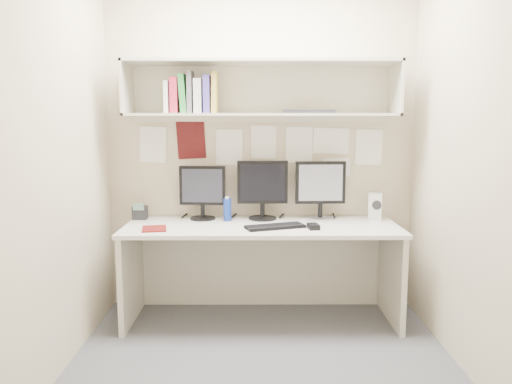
{
  "coord_description": "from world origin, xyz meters",
  "views": [
    {
      "loc": [
        -0.06,
        -2.94,
        1.48
      ],
      "look_at": [
        -0.04,
        0.35,
        1.01
      ],
      "focal_mm": 35.0,
      "sensor_mm": 36.0,
      "label": 1
    }
  ],
  "objects_px": {
    "desk": "(262,273)",
    "keyboard": "(275,227)",
    "monitor_center": "(262,187)",
    "monitor_left": "(202,190)",
    "speaker": "(375,206)",
    "monitor_right": "(320,188)",
    "desk_phone": "(140,212)",
    "maroon_notebook": "(154,229)"
  },
  "relations": [
    {
      "from": "monitor_center",
      "to": "speaker",
      "type": "distance_m",
      "value": 0.88
    },
    {
      "from": "maroon_notebook",
      "to": "desk_phone",
      "type": "xyz_separation_m",
      "value": [
        -0.18,
        0.38,
        0.05
      ]
    },
    {
      "from": "maroon_notebook",
      "to": "monitor_center",
      "type": "bearing_deg",
      "value": 15.45
    },
    {
      "from": "maroon_notebook",
      "to": "desk",
      "type": "bearing_deg",
      "value": 1.07
    },
    {
      "from": "maroon_notebook",
      "to": "speaker",
      "type": "bearing_deg",
      "value": 1.36
    },
    {
      "from": "desk",
      "to": "monitor_left",
      "type": "xyz_separation_m",
      "value": [
        -0.45,
        0.22,
        0.59
      ]
    },
    {
      "from": "monitor_right",
      "to": "maroon_notebook",
      "type": "bearing_deg",
      "value": -165.37
    },
    {
      "from": "desk",
      "to": "monitor_center",
      "type": "bearing_deg",
      "value": 87.5
    },
    {
      "from": "monitor_left",
      "to": "keyboard",
      "type": "height_order",
      "value": "monitor_left"
    },
    {
      "from": "speaker",
      "to": "desk_phone",
      "type": "distance_m",
      "value": 1.82
    },
    {
      "from": "monitor_center",
      "to": "monitor_right",
      "type": "bearing_deg",
      "value": -0.57
    },
    {
      "from": "desk",
      "to": "maroon_notebook",
      "type": "height_order",
      "value": "maroon_notebook"
    },
    {
      "from": "desk",
      "to": "keyboard",
      "type": "xyz_separation_m",
      "value": [
        0.09,
        -0.12,
        0.37
      ]
    },
    {
      "from": "monitor_left",
      "to": "monitor_right",
      "type": "height_order",
      "value": "monitor_right"
    },
    {
      "from": "monitor_left",
      "to": "keyboard",
      "type": "xyz_separation_m",
      "value": [
        0.55,
        -0.34,
        -0.22
      ]
    },
    {
      "from": "monitor_center",
      "to": "monitor_left",
      "type": "bearing_deg",
      "value": 179.42
    },
    {
      "from": "desk",
      "to": "maroon_notebook",
      "type": "relative_size",
      "value": 9.9
    },
    {
      "from": "desk",
      "to": "monitor_left",
      "type": "bearing_deg",
      "value": 154.2
    },
    {
      "from": "keyboard",
      "to": "monitor_left",
      "type": "bearing_deg",
      "value": 128.72
    },
    {
      "from": "speaker",
      "to": "monitor_center",
      "type": "bearing_deg",
      "value": -168.04
    },
    {
      "from": "monitor_center",
      "to": "keyboard",
      "type": "height_order",
      "value": "monitor_center"
    },
    {
      "from": "desk",
      "to": "desk_phone",
      "type": "xyz_separation_m",
      "value": [
        -0.94,
        0.22,
        0.42
      ]
    },
    {
      "from": "keyboard",
      "to": "desk_phone",
      "type": "xyz_separation_m",
      "value": [
        -1.03,
        0.33,
        0.04
      ]
    },
    {
      "from": "desk",
      "to": "speaker",
      "type": "xyz_separation_m",
      "value": [
        0.88,
        0.2,
        0.47
      ]
    },
    {
      "from": "monitor_left",
      "to": "monitor_center",
      "type": "relative_size",
      "value": 0.91
    },
    {
      "from": "speaker",
      "to": "desk",
      "type": "bearing_deg",
      "value": -153.92
    },
    {
      "from": "maroon_notebook",
      "to": "desk_phone",
      "type": "relative_size",
      "value": 1.52
    },
    {
      "from": "monitor_center",
      "to": "maroon_notebook",
      "type": "xyz_separation_m",
      "value": [
        -0.77,
        -0.38,
        -0.24
      ]
    },
    {
      "from": "monitor_center",
      "to": "monitor_right",
      "type": "relative_size",
      "value": 1.01
    },
    {
      "from": "speaker",
      "to": "desk_phone",
      "type": "height_order",
      "value": "speaker"
    },
    {
      "from": "desk",
      "to": "keyboard",
      "type": "height_order",
      "value": "keyboard"
    },
    {
      "from": "maroon_notebook",
      "to": "desk_phone",
      "type": "height_order",
      "value": "desk_phone"
    },
    {
      "from": "keyboard",
      "to": "desk",
      "type": "bearing_deg",
      "value": 108.98
    },
    {
      "from": "monitor_right",
      "to": "maroon_notebook",
      "type": "height_order",
      "value": "monitor_right"
    },
    {
      "from": "keyboard",
      "to": "desk_phone",
      "type": "bearing_deg",
      "value": 142.4
    },
    {
      "from": "keyboard",
      "to": "desk_phone",
      "type": "distance_m",
      "value": 1.09
    },
    {
      "from": "desk",
      "to": "keyboard",
      "type": "bearing_deg",
      "value": -51.28
    },
    {
      "from": "monitor_right",
      "to": "keyboard",
      "type": "height_order",
      "value": "monitor_right"
    },
    {
      "from": "monitor_right",
      "to": "desk_phone",
      "type": "relative_size",
      "value": 3.37
    },
    {
      "from": "monitor_right",
      "to": "desk_phone",
      "type": "height_order",
      "value": "monitor_right"
    },
    {
      "from": "monitor_right",
      "to": "speaker",
      "type": "height_order",
      "value": "monitor_right"
    },
    {
      "from": "monitor_left",
      "to": "desk_phone",
      "type": "distance_m",
      "value": 0.52
    }
  ]
}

